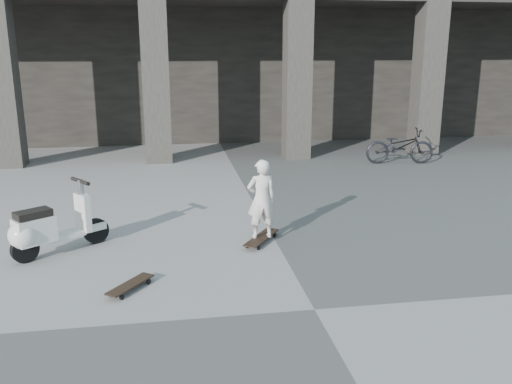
{
  "coord_description": "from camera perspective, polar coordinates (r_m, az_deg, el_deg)",
  "views": [
    {
      "loc": [
        -1.52,
        -5.31,
        2.82
      ],
      "look_at": [
        -0.22,
        2.71,
        0.65
      ],
      "focal_mm": 38.0,
      "sensor_mm": 36.0,
      "label": 1
    }
  ],
  "objects": [
    {
      "name": "scooter",
      "position": [
        8.01,
        -21.46,
        -3.7
      ],
      "size": [
        1.23,
        0.98,
        1.01
      ],
      "rotation": [
        0.0,
        0.0,
        0.63
      ],
      "color": "black",
      "rests_on": "ground"
    },
    {
      "name": "ground",
      "position": [
        6.2,
        6.18,
        -12.2
      ],
      "size": [
        90.0,
        90.0,
        0.0
      ],
      "primitive_type": "plane",
      "color": "#464643",
      "rests_on": "ground"
    },
    {
      "name": "bicycle",
      "position": [
        14.03,
        14.88,
        4.69
      ],
      "size": [
        1.74,
        0.82,
        0.88
      ],
      "primitive_type": "imported",
      "rotation": [
        0.0,
        0.0,
        1.42
      ],
      "color": "black",
      "rests_on": "ground"
    },
    {
      "name": "longboard",
      "position": [
        8.11,
        0.57,
        -4.87
      ],
      "size": [
        0.65,
        0.84,
        0.09
      ],
      "rotation": [
        0.0,
        0.0,
        0.98
      ],
      "color": "black",
      "rests_on": "ground"
    },
    {
      "name": "skateboard_spare",
      "position": [
        6.75,
        -13.1,
        -9.54
      ],
      "size": [
        0.56,
        0.67,
        0.08
      ],
      "rotation": [
        0.0,
        0.0,
        0.93
      ],
      "color": "black",
      "rests_on": "ground"
    },
    {
      "name": "colonnade",
      "position": [
        19.14,
        -4.81,
        15.54
      ],
      "size": [
        28.0,
        8.82,
        6.0
      ],
      "color": "black",
      "rests_on": "ground"
    },
    {
      "name": "child",
      "position": [
        7.92,
        0.58,
        -0.74
      ],
      "size": [
        0.45,
        0.32,
        1.18
      ],
      "primitive_type": "imported",
      "rotation": [
        0.0,
        0.0,
        3.23
      ],
      "color": "beige",
      "rests_on": "longboard"
    }
  ]
}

